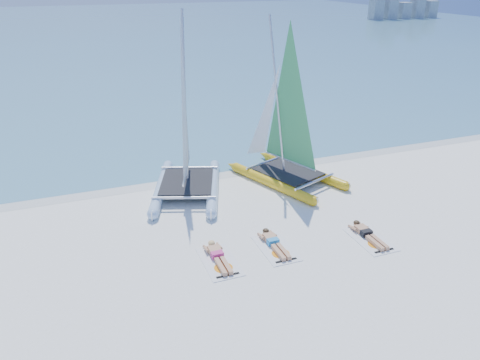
% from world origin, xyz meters
% --- Properties ---
extents(ground, '(140.00, 140.00, 0.00)m').
position_xyz_m(ground, '(0.00, 0.00, 0.00)').
color(ground, white).
rests_on(ground, ground).
extents(sea, '(140.00, 115.00, 0.01)m').
position_xyz_m(sea, '(0.00, 63.00, 0.01)').
color(sea, '#69A1AF').
rests_on(sea, ground).
extents(wet_sand_strip, '(140.00, 1.40, 0.01)m').
position_xyz_m(wet_sand_strip, '(0.00, 5.50, 0.00)').
color(wet_sand_strip, silver).
rests_on(wet_sand_strip, ground).
extents(distant_skyline, '(14.00, 2.00, 5.00)m').
position_xyz_m(distant_skyline, '(53.71, 62.00, 1.94)').
color(distant_skyline, '#A8ADB9').
rests_on(distant_skyline, ground).
extents(catamaran_blue, '(4.03, 5.68, 7.04)m').
position_xyz_m(catamaran_blue, '(-1.98, 4.24, 2.10)').
color(catamaran_blue, '#C1DAFE').
rests_on(catamaran_blue, ground).
extents(catamaran_yellow, '(4.00, 5.49, 6.78)m').
position_xyz_m(catamaran_yellow, '(2.04, 4.16, 2.14)').
color(catamaran_yellow, yellow).
rests_on(catamaran_yellow, ground).
extents(towel_a, '(1.00, 1.85, 0.02)m').
position_xyz_m(towel_a, '(-2.37, -1.04, 0.01)').
color(towel_a, white).
rests_on(towel_a, ground).
extents(sunbather_a, '(0.37, 1.73, 0.26)m').
position_xyz_m(sunbather_a, '(-2.37, -0.85, 0.12)').
color(sunbather_a, tan).
rests_on(sunbather_a, towel_a).
extents(towel_b, '(1.00, 1.85, 0.02)m').
position_xyz_m(towel_b, '(-0.46, -0.94, 0.01)').
color(towel_b, white).
rests_on(towel_b, ground).
extents(sunbather_b, '(0.37, 1.73, 0.26)m').
position_xyz_m(sunbather_b, '(-0.46, -0.75, 0.12)').
color(sunbather_b, tan).
rests_on(sunbather_b, towel_b).
extents(towel_c, '(1.00, 1.85, 0.02)m').
position_xyz_m(towel_c, '(2.66, -1.54, 0.01)').
color(towel_c, white).
rests_on(towel_c, ground).
extents(sunbather_c, '(0.37, 1.73, 0.26)m').
position_xyz_m(sunbather_c, '(2.66, -1.35, 0.12)').
color(sunbather_c, tan).
rests_on(sunbather_c, towel_c).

